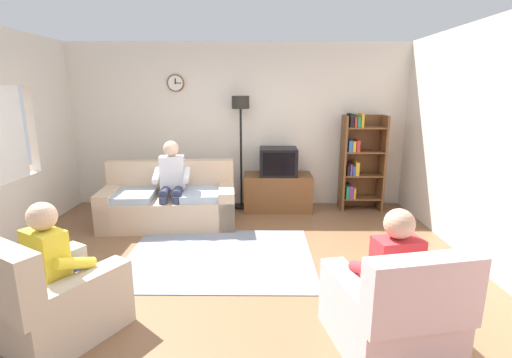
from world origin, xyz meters
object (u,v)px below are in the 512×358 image
Objects in this scene: tv at (278,161)px; person_in_left_armchair at (59,261)px; armchair_near_window at (53,302)px; person_on_couch at (172,180)px; tv_stand at (278,192)px; floor_lamp at (241,121)px; couch at (170,203)px; person_in_right_armchair at (388,270)px; bookshelf at (359,161)px; armchair_near_bookshelf at (391,314)px.

person_in_left_armchair is (-1.91, -3.18, -0.21)m from tv.
person_on_couch is (0.40, 2.48, 0.41)m from armchair_near_window.
tv_stand is 1.31m from floor_lamp.
person_in_left_armchair is at bearing -120.89° from tv.
person_in_right_armchair reaches higher than couch.
floor_lamp is at bearing 179.22° from bookshelf.
floor_lamp is 3.93m from armchair_near_bookshelf.
armchair_near_window is at bearing -120.89° from tv.
tv is at bearing 101.62° from person_in_right_armchair.
floor_lamp reaches higher than bookshelf.
tv is 0.54× the size of person_in_left_armchair.
floor_lamp reaches higher than tv_stand.
person_on_couch is (-1.55, -0.80, 0.40)m from tv_stand.
armchair_near_window is 1.14× the size of armchair_near_bookshelf.
couch is at bearing 83.73° from person_in_left_armchair.
person_in_right_armchair is (-0.02, 0.09, 0.32)m from armchair_near_bookshelf.
person_in_left_armchair is (-1.30, -3.31, -0.85)m from floor_lamp.
person_in_right_armchair is (2.59, -0.12, 0.00)m from person_in_left_armchair.
armchair_near_window is at bearing -120.70° from tv_stand.
person_in_left_armchair is 2.59m from person_in_right_armchair.
person_on_couch reaches higher than armchair_near_bookshelf.
floor_lamp is 3.76m from person_in_right_armchair.
floor_lamp is at bearing 68.33° from armchair_near_window.
tv is 3.72m from person_in_left_armchair.
tv_stand is (1.63, 0.69, -0.02)m from couch.
person_on_couch is 1.11× the size of person_in_left_armchair.
bookshelf is at bearing 45.42° from person_in_left_armchair.
bookshelf is 4.61m from person_in_left_armchair.
tv is 0.48× the size of person_on_couch.
bookshelf is 0.85× the size of floor_lamp.
tv is at bearing 59.11° from person_in_left_armchair.
tv_stand is 0.70× the size of bookshelf.
tv_stand is 3.74m from person_in_left_armchair.
armchair_near_bookshelf is at bearing -78.46° from person_in_right_armchair.
bookshelf is 1.41× the size of person_in_right_armchair.
floor_lamp reaches higher than tv.
couch is 1.72m from floor_lamp.
person_in_right_armchair is (-0.65, -3.41, -0.21)m from bookshelf.
couch is at bearing -142.26° from floor_lamp.
floor_lamp is 1.49× the size of person_on_couch.
bookshelf reaches higher than armchair_near_bookshelf.
person_in_left_armchair and person_in_right_armchair have the same top height.
armchair_near_bookshelf reaches higher than tv_stand.
couch is at bearing -156.96° from tv_stand.
tv_stand is 1.79m from person_on_couch.
armchair_near_bookshelf is (0.70, -3.40, -0.53)m from tv.
person_on_couch is at bearing 131.43° from person_in_right_armchair.
couch is 1.69× the size of armchair_near_window.
tv_stand is 0.98× the size of person_in_right_armchair.
armchair_near_window is at bearing -134.32° from bookshelf.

